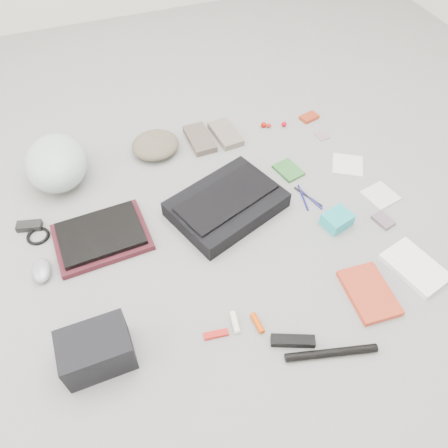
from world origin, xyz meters
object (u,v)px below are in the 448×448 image
object	(u,v)px
bike_helmet	(56,163)
book_red	(369,293)
messenger_bag	(227,205)
camera_bag	(96,350)
laptop	(101,234)
accordion_wallet	(337,220)

from	to	relation	value
bike_helmet	book_red	xyz separation A→B (m)	(0.96, -0.99, -0.09)
messenger_bag	camera_bag	distance (m)	0.77
laptop	camera_bag	xyz separation A→B (m)	(-0.09, -0.49, 0.04)
messenger_bag	laptop	distance (m)	0.52
bike_helmet	camera_bag	xyz separation A→B (m)	(0.01, -0.90, -0.03)
camera_bag	accordion_wallet	world-z (taller)	camera_bag
messenger_bag	camera_bag	world-z (taller)	camera_bag
laptop	accordion_wallet	world-z (taller)	accordion_wallet
book_red	laptop	bearing A→B (deg)	149.31
bike_helmet	camera_bag	size ratio (longest dim) A/B	1.51
laptop	bike_helmet	size ratio (longest dim) A/B	0.97
messenger_bag	accordion_wallet	xyz separation A→B (m)	(0.39, -0.23, -0.01)
messenger_bag	book_red	world-z (taller)	messenger_bag
laptop	bike_helmet	xyz separation A→B (m)	(-0.11, 0.40, 0.06)
laptop	messenger_bag	bearing A→B (deg)	-6.41
messenger_bag	camera_bag	bearing A→B (deg)	-163.17
bike_helmet	accordion_wallet	xyz separation A→B (m)	(1.02, -0.66, -0.07)
book_red	accordion_wallet	xyz separation A→B (m)	(0.06, 0.33, 0.02)
camera_bag	accordion_wallet	size ratio (longest dim) A/B	1.96
camera_bag	book_red	distance (m)	0.96
book_red	accordion_wallet	bearing A→B (deg)	84.31
laptop	book_red	xyz separation A→B (m)	(0.86, -0.59, -0.02)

